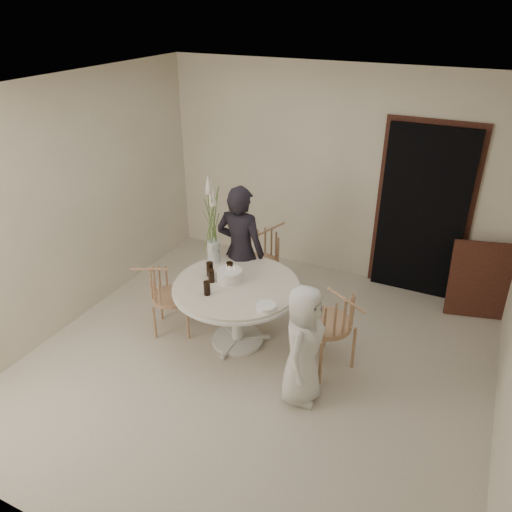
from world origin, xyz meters
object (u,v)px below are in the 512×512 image
at_px(boy, 303,345).
at_px(chair_left, 162,290).
at_px(girl, 240,252).
at_px(flower_vase, 213,227).
at_px(table, 237,293).
at_px(birthday_cake, 229,275).
at_px(chair_far, 265,253).
at_px(chair_right, 334,321).

bearing_deg(boy, chair_left, 76.32).
xyz_separation_m(girl, flower_vase, (-0.21, -0.24, 0.36)).
distance_m(chair_left, boy, 1.81).
distance_m(table, birthday_cake, 0.20).
height_order(chair_far, flower_vase, flower_vase).
bearing_deg(girl, table, 112.19).
height_order(table, flower_vase, flower_vase).
bearing_deg(chair_right, chair_left, -55.61).
xyz_separation_m(birthday_cake, flower_vase, (-0.35, 0.29, 0.36)).
bearing_deg(table, girl, 113.34).
relative_size(chair_right, chair_left, 1.18).
height_order(boy, flower_vase, flower_vase).
relative_size(chair_far, chair_left, 1.12).
distance_m(girl, birthday_cake, 0.55).
relative_size(chair_right, flower_vase, 0.92).
relative_size(chair_left, girl, 0.50).
height_order(table, girl, girl).
xyz_separation_m(table, flower_vase, (-0.45, 0.32, 0.53)).
distance_m(girl, flower_vase, 0.48).
bearing_deg(girl, boy, 136.88).
bearing_deg(chair_left, flower_vase, -64.91).
bearing_deg(birthday_cake, chair_right, -2.32).
distance_m(table, chair_left, 0.87).
bearing_deg(girl, chair_left, 48.24).
relative_size(chair_far, boy, 0.74).
relative_size(girl, flower_vase, 1.56).
bearing_deg(chair_left, birthday_cake, -101.35).
bearing_deg(birthday_cake, flower_vase, 140.38).
bearing_deg(girl, flower_vase, 48.17).
height_order(chair_far, birthday_cake, birthday_cake).
height_order(chair_far, chair_right, chair_right).
bearing_deg(chair_right, flower_vase, -72.01).
bearing_deg(boy, chair_far, 32.65).
relative_size(boy, birthday_cake, 4.53).
bearing_deg(birthday_cake, girl, 105.18).
height_order(boy, birthday_cake, boy).
distance_m(birthday_cake, flower_vase, 0.58).
height_order(chair_right, flower_vase, flower_vase).
bearing_deg(chair_right, chair_far, -100.09).
height_order(chair_left, birthday_cake, birthday_cake).
distance_m(chair_right, chair_left, 1.92).
height_order(chair_left, flower_vase, flower_vase).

